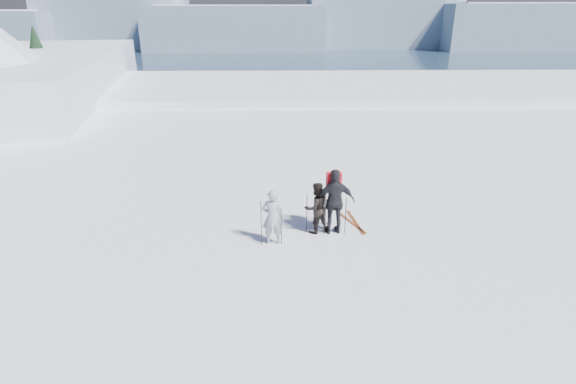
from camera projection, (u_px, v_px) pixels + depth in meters
name	position (u px, v px, depth m)	size (l,w,h in m)	color
lake_basin	(307.00, 162.00, 40.29)	(820.00, 820.00, 71.62)	white
far_mountain_range	(310.00, 23.00, 434.05)	(770.00, 110.00, 53.00)	slate
skier_grey	(272.00, 217.00, 12.70)	(0.60, 0.40, 1.65)	#989CA5
skier_dark	(316.00, 208.00, 13.36)	(0.77, 0.60, 1.59)	black
skier_pack	(335.00, 202.00, 13.24)	(1.18, 0.49, 2.02)	black
backpack	(335.00, 157.00, 12.97)	(0.43, 0.24, 0.57)	red
ski_poles	(308.00, 218.00, 13.11)	(2.51, 0.78, 1.37)	black
skis_loose	(353.00, 222.00, 14.23)	(0.73, 1.70, 0.03)	black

